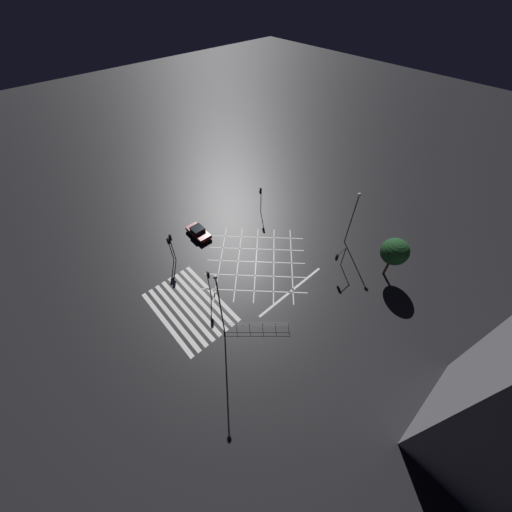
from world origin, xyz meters
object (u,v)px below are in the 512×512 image
traffic_light_sw_main (169,245)px  street_lamp_east (354,211)px  traffic_light_ne_cross (340,256)px  traffic_light_sw_cross (171,242)px  traffic_light_nw_cross (261,196)px  traffic_light_median_south (209,279)px  waiting_car (198,232)px  street_lamp_west (219,301)px  street_tree_near (395,252)px

traffic_light_sw_main → street_lamp_east: (13.37, 19.89, 2.66)m
traffic_light_ne_cross → traffic_light_sw_main: (-15.65, -14.80, 0.43)m
traffic_light_sw_cross → traffic_light_nw_cross: bearing=-1.1°
traffic_light_sw_main → traffic_light_median_south: bearing=2.6°
traffic_light_ne_cross → waiting_car: bearing=-61.4°
traffic_light_median_south → traffic_light_sw_cross: size_ratio=0.94×
traffic_light_median_south → street_lamp_east: 20.40m
traffic_light_median_south → waiting_car: 11.26m
traffic_light_median_south → traffic_light_sw_main: (-8.00, -0.37, -0.17)m
traffic_light_sw_cross → street_lamp_west: size_ratio=0.46×
street_lamp_east → street_tree_near: size_ratio=1.44×
traffic_light_median_south → street_lamp_west: 6.14m
traffic_light_median_south → traffic_light_sw_main: traffic_light_median_south is taller
street_tree_near → waiting_car: (-22.12, -13.50, -3.50)m
traffic_light_median_south → traffic_light_ne_cross: traffic_light_median_south is taller
waiting_car → street_lamp_east: bearing=43.9°
traffic_light_sw_cross → street_tree_near: size_ratio=0.79×
traffic_light_sw_main → street_lamp_west: bearing=-6.7°
street_lamp_west → waiting_car: (-14.84, 6.79, -5.47)m
traffic_light_nw_cross → waiting_car: (-2.28, -10.20, -2.63)m
traffic_light_median_south → street_tree_near: 22.14m
traffic_light_median_south → street_lamp_east: size_ratio=0.52×
traffic_light_sw_main → waiting_car: (-1.85, 5.26, -2.27)m
street_tree_near → street_lamp_west: bearing=-109.7°
traffic_light_median_south → waiting_car: bearing=63.6°
street_lamp_west → street_tree_near: (7.28, 20.29, -1.97)m
traffic_light_nw_cross → waiting_car: size_ratio=1.13×
traffic_light_median_south → traffic_light_nw_cross: bearing=26.6°
traffic_light_ne_cross → traffic_light_sw_main: traffic_light_sw_main is taller
traffic_light_sw_cross → street_lamp_east: bearing=-34.0°
traffic_light_ne_cross → street_lamp_east: bearing=-155.9°
traffic_light_ne_cross → street_lamp_east: size_ratio=0.41×
traffic_light_nw_cross → traffic_light_sw_main: size_ratio=1.13×
traffic_light_median_south → traffic_light_nw_cross: traffic_light_nw_cross is taller
street_lamp_east → traffic_light_ne_cross: bearing=-65.9°
traffic_light_median_south → traffic_light_sw_main: 8.01m
traffic_light_ne_cross → traffic_light_nw_cross: bearing=-92.5°
traffic_light_sw_cross → street_tree_near: street_tree_near is taller
traffic_light_median_south → waiting_car: (-9.85, 4.90, -2.44)m
traffic_light_ne_cross → waiting_car: 20.01m
traffic_light_sw_cross → traffic_light_ne_cross: bearing=-46.9°
street_lamp_east → street_tree_near: 7.14m
street_tree_near → traffic_light_ne_cross: bearing=-139.4°
traffic_light_ne_cross → traffic_light_sw_main: size_ratio=0.84×
traffic_light_sw_cross → street_lamp_west: (12.84, -1.80, 2.84)m
traffic_light_ne_cross → traffic_light_sw_cross: bearing=-46.9°
traffic_light_median_south → traffic_light_sw_cross: (-7.85, -0.10, 0.19)m
traffic_light_ne_cross → street_lamp_east: (-2.28, 5.09, 3.09)m
traffic_light_nw_cross → waiting_car: 10.78m
traffic_light_sw_main → street_lamp_west: size_ratio=0.41×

